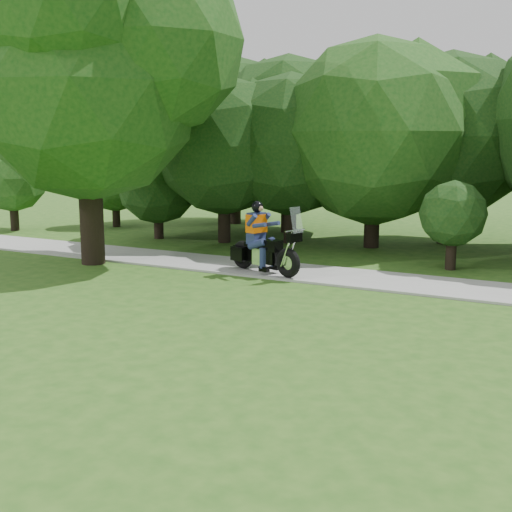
% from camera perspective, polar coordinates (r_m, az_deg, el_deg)
% --- Properties ---
extents(ground, '(100.00, 100.00, 0.00)m').
position_cam_1_polar(ground, '(8.64, 10.08, -13.86)').
color(ground, '#285518').
rests_on(ground, ground).
extents(walkway, '(60.00, 2.20, 0.06)m').
position_cam_1_polar(walkway, '(16.10, 18.93, -2.90)').
color(walkway, gray).
rests_on(walkway, ground).
extents(big_tree_west, '(8.64, 6.56, 9.96)m').
position_cam_1_polar(big_tree_west, '(19.46, -14.35, 16.43)').
color(big_tree_west, black).
rests_on(big_tree_west, ground).
extents(touring_motorcycle, '(2.43, 1.30, 1.90)m').
position_cam_1_polar(touring_motorcycle, '(17.10, 0.42, 0.84)').
color(touring_motorcycle, black).
rests_on(touring_motorcycle, walkway).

